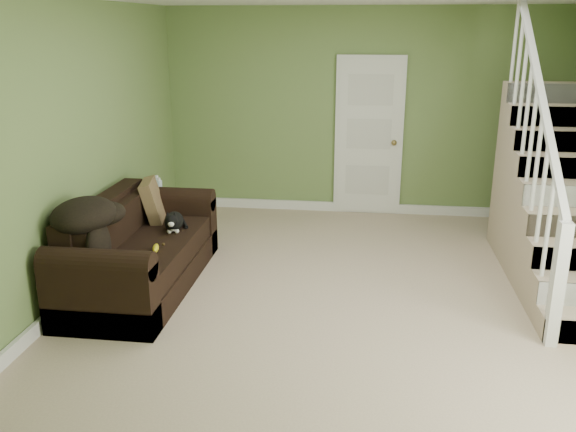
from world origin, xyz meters
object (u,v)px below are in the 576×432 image
(side_table, at_px, (157,220))
(banana, at_px, (156,248))
(cat, at_px, (173,222))
(sofa, at_px, (138,254))

(side_table, relative_size, banana, 4.07)
(side_table, distance_m, banana, 1.47)
(side_table, distance_m, cat, 0.97)
(side_table, bearing_deg, cat, -60.11)
(side_table, xyz_separation_m, banana, (0.48, -1.38, 0.20))
(side_table, height_order, cat, side_table)
(side_table, height_order, banana, side_table)
(sofa, bearing_deg, cat, 51.49)
(sofa, xyz_separation_m, banana, (0.27, -0.25, 0.16))
(sofa, height_order, banana, sofa)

